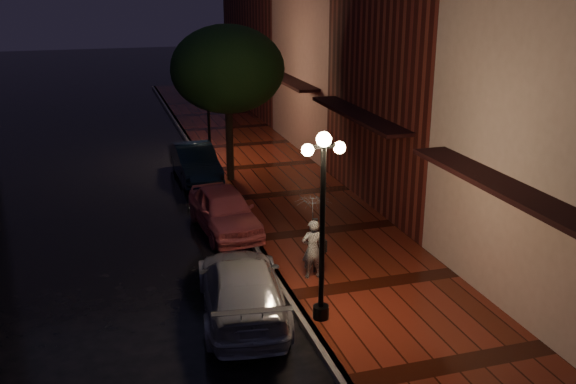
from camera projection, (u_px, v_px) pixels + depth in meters
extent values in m
plane|color=black|center=(253.00, 243.00, 19.01)|extent=(120.00, 120.00, 0.00)
cube|color=#45160C|center=(324.00, 233.00, 19.60)|extent=(4.50, 60.00, 0.15)
cube|color=#595451|center=(253.00, 241.00, 18.98)|extent=(0.25, 60.00, 0.15)
cube|color=#511914|center=(443.00, 42.00, 21.01)|extent=(5.00, 8.00, 11.00)
cube|color=#8C5951|center=(350.00, 49.00, 28.60)|extent=(5.00, 8.00, 9.00)
cube|color=#511914|center=(286.00, 23.00, 37.53)|extent=(5.00, 12.00, 10.00)
cylinder|color=black|center=(322.00, 236.00, 13.88)|extent=(0.12, 0.12, 4.00)
cylinder|color=black|center=(321.00, 312.00, 14.47)|extent=(0.36, 0.36, 0.30)
cube|color=black|center=(324.00, 146.00, 13.25)|extent=(0.70, 0.08, 0.08)
sphere|color=#FFE399|center=(324.00, 139.00, 13.21)|extent=(0.32, 0.32, 0.32)
sphere|color=#FFE399|center=(308.00, 150.00, 13.17)|extent=(0.26, 0.26, 0.26)
sphere|color=#FFE399|center=(340.00, 148.00, 13.37)|extent=(0.26, 0.26, 0.26)
cylinder|color=black|center=(208.00, 114.00, 26.61)|extent=(0.12, 0.12, 4.00)
cylinder|color=black|center=(210.00, 157.00, 27.19)|extent=(0.36, 0.36, 0.30)
cube|color=black|center=(207.00, 65.00, 25.98)|extent=(0.70, 0.08, 0.08)
sphere|color=#FFE399|center=(206.00, 61.00, 25.93)|extent=(0.32, 0.32, 0.32)
sphere|color=#FFE399|center=(198.00, 66.00, 25.90)|extent=(0.26, 0.26, 0.26)
sphere|color=#FFE399|center=(215.00, 66.00, 26.09)|extent=(0.26, 0.26, 0.26)
cylinder|color=black|center=(230.00, 139.00, 24.07)|extent=(0.28, 0.28, 3.20)
ellipsoid|color=black|center=(227.00, 69.00, 23.26)|extent=(4.16, 4.16, 3.20)
sphere|color=black|center=(243.00, 82.00, 24.18)|extent=(1.80, 1.80, 1.80)
sphere|color=black|center=(215.00, 86.00, 22.61)|extent=(1.80, 1.80, 1.80)
imported|color=#C45055|center=(224.00, 210.00, 19.74)|extent=(1.93, 4.12, 1.36)
imported|color=black|center=(195.00, 162.00, 24.94)|extent=(1.58, 4.16, 1.35)
imported|color=#9A99A1|center=(242.00, 288.00, 14.76)|extent=(2.47, 4.88, 1.36)
imported|color=white|center=(313.00, 249.00, 16.27)|extent=(0.58, 0.39, 1.56)
imported|color=silver|center=(313.00, 212.00, 15.95)|extent=(0.91, 0.93, 0.83)
cylinder|color=black|center=(313.00, 236.00, 16.15)|extent=(0.02, 0.02, 1.25)
cube|color=black|center=(323.00, 245.00, 16.26)|extent=(0.13, 0.29, 0.31)
cylinder|color=black|center=(315.00, 250.00, 16.60)|extent=(0.07, 0.07, 1.25)
cube|color=black|center=(315.00, 223.00, 16.37)|extent=(0.16, 0.13, 0.25)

